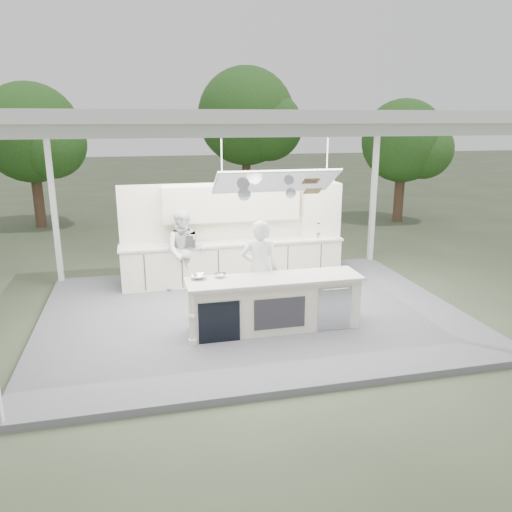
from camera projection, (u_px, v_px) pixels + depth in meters
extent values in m
plane|color=#47553A|center=(252.00, 316.00, 9.81)|extent=(90.00, 90.00, 0.00)
cube|color=slate|center=(252.00, 313.00, 9.80)|extent=(8.00, 6.00, 0.12)
cube|color=white|center=(374.00, 195.00, 12.91)|extent=(0.12, 0.12, 3.70)
cube|color=white|center=(54.00, 207.00, 11.17)|extent=(0.12, 0.12, 3.70)
cube|color=white|center=(252.00, 117.00, 8.81)|extent=(8.20, 6.20, 0.16)
cube|color=white|center=(304.00, 130.00, 6.13)|extent=(8.00, 0.12, 0.16)
cube|color=white|center=(224.00, 125.00, 11.57)|extent=(8.00, 0.12, 0.16)
cube|color=white|center=(14.00, 127.00, 7.98)|extent=(0.12, 6.00, 0.16)
cube|color=white|center=(446.00, 126.00, 9.72)|extent=(0.12, 6.00, 0.16)
cube|color=white|center=(275.00, 181.00, 8.28)|extent=(2.00, 0.71, 0.43)
cube|color=white|center=(275.00, 181.00, 8.28)|extent=(2.06, 0.76, 0.46)
cylinder|color=white|center=(221.00, 153.00, 7.95)|extent=(0.02, 0.02, 0.95)
cylinder|color=white|center=(327.00, 152.00, 8.35)|extent=(0.02, 0.02, 0.95)
cylinder|color=silver|center=(244.00, 194.00, 8.37)|extent=(0.22, 0.14, 0.21)
cylinder|color=silver|center=(291.00, 193.00, 8.50)|extent=(0.18, 0.12, 0.18)
cube|color=olive|center=(313.00, 191.00, 8.60)|extent=(0.28, 0.18, 0.12)
cube|color=white|center=(274.00, 304.00, 8.86)|extent=(3.00, 0.70, 0.90)
cube|color=white|center=(274.00, 279.00, 8.73)|extent=(3.10, 0.78, 0.05)
cylinder|color=white|center=(192.00, 319.00, 8.20)|extent=(0.11, 0.11, 0.92)
cube|color=black|center=(219.00, 322.00, 8.32)|extent=(0.70, 0.04, 0.72)
cube|color=silver|center=(219.00, 322.00, 8.32)|extent=(0.74, 0.03, 0.72)
cube|color=#302F34|center=(280.00, 313.00, 8.53)|extent=(0.90, 0.02, 0.55)
cube|color=silver|center=(334.00, 308.00, 8.76)|extent=(0.62, 0.02, 0.78)
cube|color=white|center=(234.00, 262.00, 11.44)|extent=(5.00, 0.65, 0.90)
cube|color=white|center=(233.00, 242.00, 11.32)|extent=(5.08, 0.72, 0.05)
cube|color=white|center=(231.00, 231.00, 11.54)|extent=(5.00, 0.10, 2.25)
cube|color=white|center=(231.00, 203.00, 11.24)|extent=(3.10, 0.38, 0.80)
cube|color=white|center=(320.00, 210.00, 11.73)|extent=(0.90, 0.45, 1.30)
cube|color=olive|center=(320.00, 210.00, 11.73)|extent=(0.84, 0.40, 0.03)
cylinder|color=silver|center=(317.00, 234.00, 11.72)|extent=(0.20, 0.20, 0.12)
cylinder|color=black|center=(317.00, 228.00, 11.68)|extent=(0.17, 0.17, 0.20)
cylinder|color=black|center=(331.00, 234.00, 11.80)|extent=(0.16, 0.16, 0.10)
cone|color=black|center=(331.00, 227.00, 11.76)|extent=(0.14, 0.14, 0.24)
cylinder|color=brown|center=(38.00, 198.00, 17.69)|extent=(0.36, 0.36, 2.10)
sphere|color=#305F23|center=(31.00, 133.00, 17.09)|extent=(3.40, 3.40, 3.40)
sphere|color=#305F23|center=(51.00, 143.00, 16.86)|extent=(2.38, 2.38, 2.38)
cylinder|color=brown|center=(246.00, 180.00, 21.30)|extent=(0.36, 0.36, 2.45)
sphere|color=#305F23|center=(246.00, 116.00, 20.60)|extent=(4.00, 4.00, 4.00)
sphere|color=#305F23|center=(268.00, 126.00, 20.32)|extent=(2.80, 2.80, 2.80)
cylinder|color=brown|center=(399.00, 196.00, 18.73)|extent=(0.36, 0.36, 1.92)
sphere|color=#305F23|center=(403.00, 141.00, 18.19)|extent=(3.00, 3.00, 3.00)
sphere|color=#305F23|center=(424.00, 150.00, 17.98)|extent=(2.10, 2.10, 2.10)
imported|color=white|center=(260.00, 270.00, 9.19)|extent=(0.77, 0.60, 1.88)
imported|color=white|center=(185.00, 251.00, 10.75)|extent=(0.93, 0.76, 1.76)
imported|color=silver|center=(183.00, 240.00, 10.83)|extent=(0.57, 0.41, 0.30)
imported|color=silver|center=(199.00, 277.00, 8.66)|extent=(0.29, 0.29, 0.07)
imported|color=silver|center=(220.00, 275.00, 8.75)|extent=(0.26, 0.26, 0.07)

